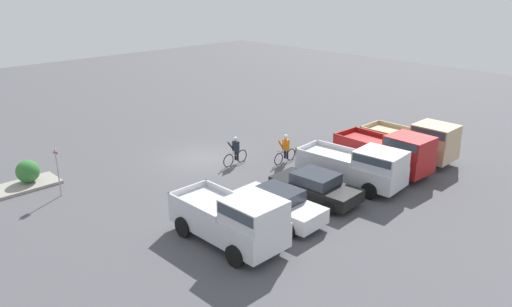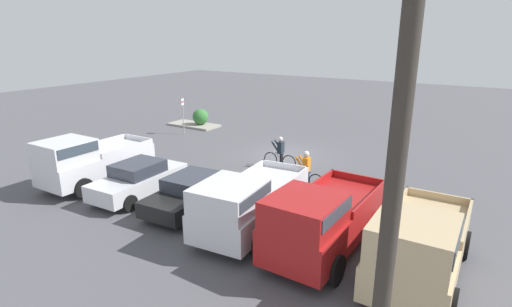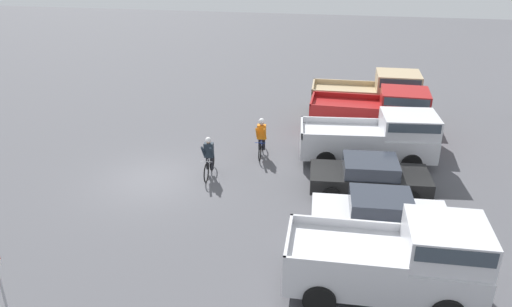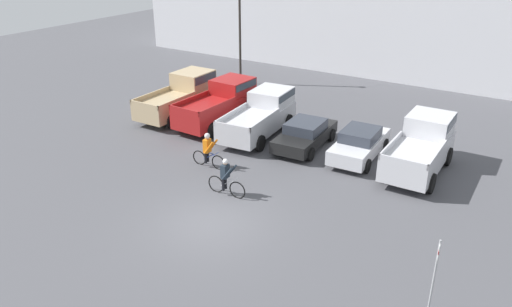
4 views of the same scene
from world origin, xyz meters
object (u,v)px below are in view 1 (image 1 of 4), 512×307
at_px(pickup_truck_1, 389,152).
at_px(shrub, 28,171).
at_px(pickup_truck_3, 235,218).
at_px(cyclist_1, 285,148).
at_px(sedan_1, 278,205).
at_px(sedan_0, 315,186).
at_px(pickup_truck_0, 417,140).
at_px(pickup_truck_2, 359,166).
at_px(fire_lane_sign, 57,166).
at_px(cyclist_0, 235,151).

bearing_deg(pickup_truck_1, shrub, -39.02).
bearing_deg(pickup_truck_3, cyclist_1, -149.10).
xyz_separation_m(sedan_1, shrub, (6.29, -11.58, -0.01)).
relative_size(sedan_0, sedan_1, 1.02).
bearing_deg(pickup_truck_3, sedan_1, -173.26).
distance_m(pickup_truck_0, sedan_1, 11.22).
bearing_deg(pickup_truck_1, pickup_truck_2, -1.33).
xyz_separation_m(pickup_truck_1, shrub, (14.67, -11.89, -0.47)).
xyz_separation_m(sedan_1, fire_lane_sign, (5.72, -9.11, 0.79)).
bearing_deg(shrub, pickup_truck_0, 145.66).
distance_m(sedan_1, cyclist_1, 7.21).
xyz_separation_m(pickup_truck_2, fire_lane_sign, (11.36, -9.36, 0.42)).
distance_m(pickup_truck_1, cyclist_1, 5.74).
relative_size(pickup_truck_2, pickup_truck_3, 1.11).
xyz_separation_m(pickup_truck_3, fire_lane_sign, (2.92, -9.45, 0.34)).
distance_m(sedan_1, fire_lane_sign, 10.79).
xyz_separation_m(sedan_1, pickup_truck_3, (2.80, 0.33, 0.45)).
xyz_separation_m(pickup_truck_0, sedan_0, (8.40, -0.56, -0.51)).
bearing_deg(pickup_truck_2, sedan_1, -2.54).
height_order(pickup_truck_3, fire_lane_sign, fire_lane_sign).
distance_m(pickup_truck_2, sedan_0, 2.91).
relative_size(pickup_truck_2, cyclist_1, 3.15).
distance_m(pickup_truck_1, sedan_0, 5.63).
height_order(sedan_0, cyclist_0, cyclist_0).
relative_size(sedan_1, cyclist_1, 2.42).
bearing_deg(shrub, pickup_truck_1, 140.98).
height_order(pickup_truck_0, cyclist_0, pickup_truck_0).
xyz_separation_m(pickup_truck_2, cyclist_0, (2.38, -6.64, -0.31)).
bearing_deg(pickup_truck_0, pickup_truck_3, -0.16).
relative_size(pickup_truck_0, pickup_truck_1, 1.01).
height_order(sedan_1, cyclist_1, cyclist_1).
bearing_deg(cyclist_1, cyclist_0, -37.81).
height_order(pickup_truck_2, pickup_truck_3, pickup_truck_3).
xyz_separation_m(pickup_truck_0, cyclist_0, (7.94, -6.76, -0.41)).
bearing_deg(cyclist_1, sedan_0, 58.58).
xyz_separation_m(pickup_truck_3, cyclist_0, (-6.06, -6.72, -0.40)).
bearing_deg(sedan_0, pickup_truck_1, 174.79).
xyz_separation_m(sedan_0, cyclist_1, (-2.72, -4.45, 0.15)).
height_order(pickup_truck_0, pickup_truck_1, pickup_truck_0).
xyz_separation_m(sedan_0, pickup_truck_3, (5.60, 0.53, 0.50)).
bearing_deg(cyclist_0, sedan_1, 62.94).
bearing_deg(fire_lane_sign, pickup_truck_3, 107.18).
bearing_deg(sedan_1, sedan_0, -175.99).
relative_size(pickup_truck_1, shrub, 4.58).
xyz_separation_m(pickup_truck_1, cyclist_0, (5.12, -6.71, -0.41)).
relative_size(pickup_truck_3, shrub, 4.39).
bearing_deg(cyclist_0, shrub, -28.49).
distance_m(sedan_0, cyclist_1, 5.22).
xyz_separation_m(pickup_truck_3, shrub, (3.49, -11.91, -0.46)).
height_order(pickup_truck_3, cyclist_1, pickup_truck_3).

